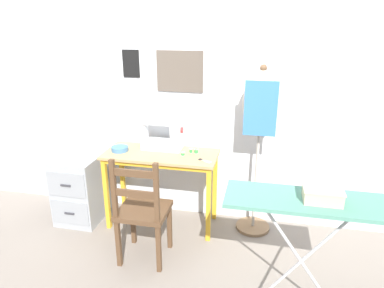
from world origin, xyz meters
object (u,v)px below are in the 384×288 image
Objects in this scene: thread_spool_far_edge at (196,151)px; wooden_chair at (142,212)px; thread_spool_mid_table at (191,151)px; thread_spool_near_machine at (183,154)px; filing_cabinet at (82,187)px; storage_box at (322,194)px; sewing_machine at (165,134)px; dress_form at (260,113)px; scissors at (203,160)px; fabric_bowl at (120,149)px; ironing_board at (308,207)px.

wooden_chair is at bearing -117.11° from thread_spool_far_edge.
thread_spool_near_machine is at bearing -124.61° from thread_spool_mid_table.
thread_spool_far_edge is at bearing 6.05° from filing_cabinet.
storage_box reaches higher than thread_spool_far_edge.
wooden_chair reaches higher than thread_spool_mid_table.
thread_spool_mid_table is (0.06, 0.08, 0.00)m from thread_spool_near_machine.
sewing_machine is 0.92m from dress_form.
scissors is 2.97× the size of thread_spool_near_machine.
storage_box reaches higher than fabric_bowl.
ironing_board is (1.21, -1.02, -0.06)m from sewing_machine.
dress_form reaches higher than storage_box.
dress_form is at bearing 2.58° from thread_spool_far_edge.
thread_spool_far_edge is (0.05, -0.00, 0.00)m from thread_spool_mid_table.
scissors is 0.08× the size of dress_form.
fabric_bowl is 0.69× the size of storage_box.
sewing_machine reaches higher than fabric_bowl.
ironing_board is at bearing -41.40° from thread_spool_near_machine.
thread_spool_near_machine is 0.14m from thread_spool_far_edge.
scissors is (0.81, -0.07, -0.02)m from fabric_bowl.
wooden_chair is at bearing -143.62° from dress_form.
dress_form is (0.88, 0.65, 0.71)m from wooden_chair.
filing_cabinet is 2.26m from ironing_board.
storage_box is at bearing -42.86° from scissors.
dress_form is at bearing 9.08° from thread_spool_near_machine.
fabric_bowl is at bearing 151.53° from ironing_board.
thread_spool_near_machine is at bearing 138.60° from ironing_board.
ironing_board is 0.12m from storage_box.
filing_cabinet is at bearing 178.21° from scissors.
ironing_board is (1.61, -0.87, 0.06)m from fabric_bowl.
thread_spool_mid_table is 1.19m from filing_cabinet.
filing_cabinet is at bearing -168.00° from sewing_machine.
storage_box is (1.28, -0.35, 0.48)m from wooden_chair.
wooden_chair is at bearing -31.06° from filing_cabinet.
fabric_bowl is 0.10× the size of dress_form.
sewing_machine is 1.64m from storage_box.
sewing_machine is 3.10× the size of scissors.
scissors is at bearing -48.57° from thread_spool_mid_table.
dress_form is at bearing 108.58° from ironing_board.
thread_spool_mid_table is at bearing 136.26° from storage_box.
thread_spool_mid_table is at bearing 6.40° from filing_cabinet.
scissors is 2.96× the size of thread_spool_far_edge.
thread_spool_far_edge reaches higher than thread_spool_near_machine.
wooden_chair is 0.93× the size of ironing_board.
storage_box is (0.96, -0.97, 0.16)m from thread_spool_far_edge.
thread_spool_mid_table is 0.75m from wooden_chair.
thread_spool_far_edge is 0.03× the size of dress_form.
thread_spool_far_edge is 0.19× the size of storage_box.
scissors is 0.55× the size of storage_box.
dress_form reaches higher than thread_spool_mid_table.
sewing_machine is 0.58× the size of filing_cabinet.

